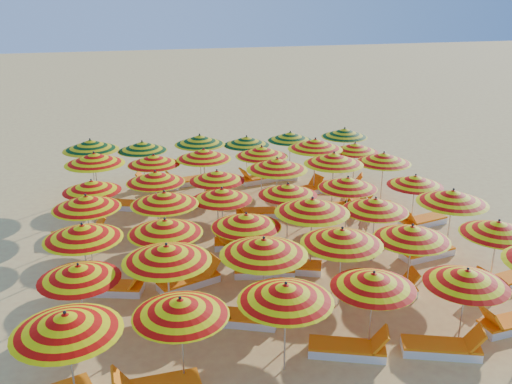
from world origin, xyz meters
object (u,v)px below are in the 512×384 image
umbrella_32 (204,154)px  lounger_3 (443,348)px  umbrella_7 (167,253)px  umbrella_11 (498,228)px  lounger_22 (303,191)px  lounger_7 (385,290)px  umbrella_18 (86,202)px  lounger_8 (504,282)px  umbrella_16 (375,204)px  lounger_11 (263,270)px  lounger_23 (341,186)px  lounger_26 (259,179)px  umbrella_23 (415,181)px  umbrella_40 (290,136)px  umbrella_30 (94,159)px  lounger_24 (158,185)px  lounger_18 (348,206)px  umbrella_13 (165,226)px  umbrella_10 (412,233)px  umbrella_31 (154,160)px  lounger_15 (422,221)px  umbrella_12 (83,232)px  umbrella_34 (315,144)px  umbrella_35 (355,147)px  lounger_19 (366,204)px  lounger_2 (349,349)px  umbrella_1 (180,307)px  lounger_4 (511,323)px  umbrella_17 (453,197)px  lounger_9 (113,288)px  beachgoer_a (365,217)px  umbrella_2 (286,293)px  umbrella_3 (374,280)px  lounger_27 (277,175)px  umbrella_29 (384,158)px  umbrella_22 (348,183)px  lounger_12 (290,266)px  umbrella_41 (345,133)px  lounger_13 (426,252)px  umbrella_14 (246,220)px  umbrella_28 (334,159)px  lounger_20 (113,204)px  umbrella_25 (155,177)px  lounger_14 (240,243)px  umbrella_38 (200,140)px  umbrella_26 (217,176)px  lounger_5 (192,321)px  lounger_6 (244,318)px  umbrella_4 (467,277)px  umbrella_36 (90,145)px  lounger_16 (80,234)px  umbrella_19 (164,198)px  umbrella_20 (222,194)px  umbrella_0 (66,323)px  umbrella_33 (262,151)px  lounger_25 (186,181)px  lounger_17 (259,213)px

umbrella_32 → lounger_3: 11.42m
umbrella_7 → umbrella_11: 8.55m
lounger_22 → lounger_7: bearing=-110.6°
umbrella_18 → lounger_8: size_ratio=1.31×
umbrella_16 → lounger_11: size_ratio=1.42×
lounger_23 → lounger_26: 3.42m
umbrella_23 → umbrella_40: 6.79m
umbrella_30 → lounger_24: 3.52m
lounger_18 → umbrella_13: bearing=-143.5°
umbrella_7 → umbrella_10: (6.20, -0.11, -0.11)m
umbrella_31 → lounger_15: bearing=-25.4°
umbrella_12 → lounger_7: 8.03m
umbrella_34 → umbrella_35: bearing=3.4°
lounger_19 → lounger_2: bearing=87.2°
umbrella_1 → umbrella_30: umbrella_30 is taller
lounger_4 → umbrella_31: bearing=-59.1°
umbrella_17 → lounger_9: (-9.85, 0.24, -1.79)m
umbrella_10 → beachgoer_a: bearing=82.8°
umbrella_2 → lounger_3: size_ratio=1.17×
umbrella_3 → lounger_27: size_ratio=1.35×
umbrella_29 → umbrella_35: umbrella_29 is taller
umbrella_22 → umbrella_32: umbrella_32 is taller
umbrella_29 → lounger_12: 6.54m
umbrella_31 → umbrella_41: (8.23, 1.89, 0.05)m
umbrella_22 → lounger_13: umbrella_22 is taller
umbrella_10 → lounger_19: (1.66, 6.13, -1.69)m
umbrella_17 → lounger_2: size_ratio=1.39×
umbrella_14 → umbrella_28: size_ratio=0.85×
umbrella_16 → lounger_2: size_ratio=1.41×
lounger_20 → umbrella_25: bearing=145.5°
umbrella_2 → lounger_2: (1.55, 0.15, -1.72)m
lounger_14 → lounger_23: same height
umbrella_40 → umbrella_38: bearing=-178.0°
umbrella_3 → lounger_26: 12.03m
umbrella_26 → lounger_5: (-1.76, -6.07, -1.60)m
lounger_6 → beachgoer_a: (4.93, 3.98, 0.55)m
umbrella_26 → umbrella_4: bearing=-64.2°
umbrella_36 → lounger_16: (-0.41, -4.24, -1.85)m
umbrella_19 → umbrella_20: size_ratio=0.97×
umbrella_38 → umbrella_0: bearing=-109.4°
umbrella_20 → umbrella_18: bearing=179.3°
umbrella_12 → lounger_22: 10.17m
umbrella_22 → umbrella_33: size_ratio=0.99×
umbrella_7 → lounger_25: umbrella_7 is taller
umbrella_38 → lounger_19: umbrella_38 is taller
umbrella_25 → lounger_18: umbrella_25 is taller
lounger_3 → lounger_17: same height
lounger_12 → lounger_19: 5.82m
umbrella_20 → lounger_2: umbrella_20 is taller
lounger_26 → beachgoer_a: size_ratio=1.30×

